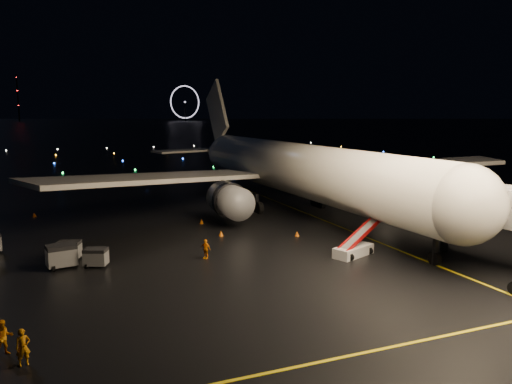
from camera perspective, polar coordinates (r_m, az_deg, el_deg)
ground at (r=330.88m, az=-19.24°, el=6.44°), size 2000.00×2000.00×0.00m
lane_centre at (r=54.72m, az=9.77°, el=-4.01°), size 0.25×80.00×0.02m
lane_cross at (r=26.20m, az=6.56°, el=-18.90°), size 60.00×0.25×0.02m
airliner at (r=64.32m, az=3.12°, el=6.07°), size 65.01×61.97×17.84m
belt_loader at (r=43.97m, az=11.09°, el=-5.41°), size 5.98×3.64×2.82m
crew_a at (r=27.93m, az=-25.09°, el=-15.77°), size 0.77×0.60×1.87m
crew_b at (r=29.41m, az=-26.88°, el=-14.62°), size 1.05×0.90×1.88m
crew_c at (r=42.74m, az=-5.79°, el=-6.47°), size 0.93×1.05×1.71m
safety_cone_0 at (r=50.34m, az=4.71°, el=-4.75°), size 0.53×0.53×0.55m
safety_cone_1 at (r=56.06m, az=-6.25°, el=-3.34°), size 0.62×0.62×0.56m
safety_cone_2 at (r=50.37m, az=-4.02°, el=-4.73°), size 0.64×0.64×0.56m
safety_cone_3 at (r=64.81m, az=-24.00°, el=-2.40°), size 0.49×0.49×0.53m
ferris_wheel at (r=773.14m, az=-8.12°, el=9.99°), size 49.33×16.80×52.00m
radio_mast at (r=771.76m, az=-25.57°, el=9.66°), size 1.80×1.80×64.00m
taxiway_lights at (r=137.75m, az=-15.12°, el=3.72°), size 164.00×92.00×0.36m
baggage_cart_0 at (r=42.95m, az=-21.33°, el=-6.86°), size 2.47×1.93×1.89m
baggage_cart_1 at (r=45.16m, az=-20.59°, el=-6.26°), size 2.17×1.83×1.57m
baggage_cart_2 at (r=42.40m, az=-17.83°, el=-7.14°), size 2.11×1.83×1.50m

